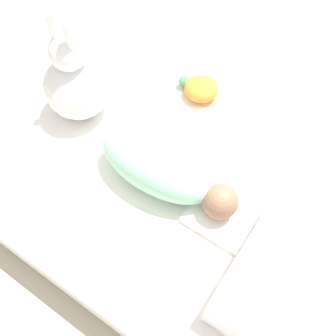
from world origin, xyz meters
TOP-DOWN VIEW (x-y plane):
  - ground_plane at (0.00, 0.00)m, footprint 12.00×12.00m
  - bed_mattress at (0.00, 0.00)m, footprint 1.24×0.94m
  - burp_cloth at (-0.19, 0.06)m, footprint 0.19×0.14m
  - swaddled_baby at (0.03, 0.05)m, footprint 0.46×0.19m
  - pillow at (-0.43, 0.14)m, footprint 0.28×0.39m
  - bunny_plush at (0.43, -0.04)m, footprint 0.22×0.22m
  - turtle_plush at (0.13, -0.33)m, footprint 0.16×0.12m

SIDE VIEW (x-z plane):
  - ground_plane at x=0.00m, z-range 0.00..0.00m
  - bed_mattress at x=0.00m, z-range 0.00..0.16m
  - burp_cloth at x=-0.19m, z-range 0.16..0.18m
  - turtle_plush at x=0.13m, z-range 0.16..0.23m
  - pillow at x=-0.43m, z-range 0.16..0.26m
  - swaddled_baby at x=0.03m, z-range 0.16..0.32m
  - bunny_plush at x=0.43m, z-range 0.10..0.49m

